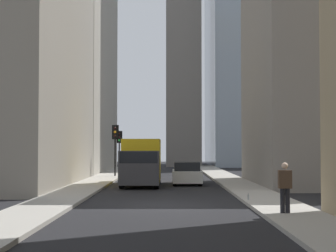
# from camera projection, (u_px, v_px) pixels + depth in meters

# --- Properties ---
(ground_plane) EXTENTS (135.00, 135.00, 0.00)m
(ground_plane) POSITION_uv_depth(u_px,v_px,m) (162.00, 205.00, 22.09)
(ground_plane) COLOR black
(sidewalk_right) EXTENTS (90.00, 2.20, 0.14)m
(sidewalk_right) POSITION_uv_depth(u_px,v_px,m) (51.00, 203.00, 22.10)
(sidewalk_right) COLOR #A8A399
(sidewalk_right) RESTS_ON ground_plane
(sidewalk_left) EXTENTS (90.00, 2.20, 0.14)m
(sidewalk_left) POSITION_uv_depth(u_px,v_px,m) (273.00, 203.00, 22.08)
(sidewalk_left) COLOR #A8A399
(sidewalk_left) RESTS_ON ground_plane
(building_left_midfar) EXTENTS (12.06, 10.50, 18.18)m
(building_left_midfar) POSITION_uv_depth(u_px,v_px,m) (333.00, 40.00, 34.18)
(building_left_midfar) COLOR gray
(building_left_midfar) RESTS_ON ground_plane
(building_right_far) EXTENTS (19.24, 10.50, 31.52)m
(building_right_far) POSITION_uv_depth(u_px,v_px,m) (56.00, 8.00, 52.52)
(building_right_far) COLOR #A8A091
(building_right_far) RESTS_ON ground_plane
(church_spire) EXTENTS (4.70, 4.70, 31.95)m
(church_spire) POSITION_uv_depth(u_px,v_px,m) (183.00, 32.00, 67.60)
(church_spire) COLOR gray
(church_spire) RESTS_ON ground_plane
(delivery_truck) EXTENTS (6.46, 2.25, 2.84)m
(delivery_truck) POSITION_uv_depth(u_px,v_px,m) (141.00, 162.00, 33.10)
(delivery_truck) COLOR yellow
(delivery_truck) RESTS_ON ground_plane
(sedan_white) EXTENTS (4.30, 1.78, 1.42)m
(sedan_white) POSITION_uv_depth(u_px,v_px,m) (187.00, 174.00, 34.44)
(sedan_white) COLOR silver
(sedan_white) RESTS_ON ground_plane
(traffic_light_midblock) EXTENTS (0.43, 0.52, 3.93)m
(traffic_light_midblock) POSITION_uv_depth(u_px,v_px,m) (115.00, 138.00, 42.08)
(traffic_light_midblock) COLOR black
(traffic_light_midblock) RESTS_ON sidewalk_right
(traffic_light_far_junction) EXTENTS (0.43, 0.52, 3.69)m
(traffic_light_far_junction) POSITION_uv_depth(u_px,v_px,m) (119.00, 142.00, 49.28)
(traffic_light_far_junction) COLOR black
(traffic_light_far_junction) RESTS_ON sidewalk_right
(pedestrian) EXTENTS (0.26, 0.44, 1.70)m
(pedestrian) POSITION_uv_depth(u_px,v_px,m) (285.00, 185.00, 18.31)
(pedestrian) COLOR black
(pedestrian) RESTS_ON sidewalk_left
(discarded_bottle) EXTENTS (0.07, 0.07, 0.27)m
(discarded_bottle) POSITION_uv_depth(u_px,v_px,m) (248.00, 197.00, 22.91)
(discarded_bottle) COLOR #999EA3
(discarded_bottle) RESTS_ON sidewalk_left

